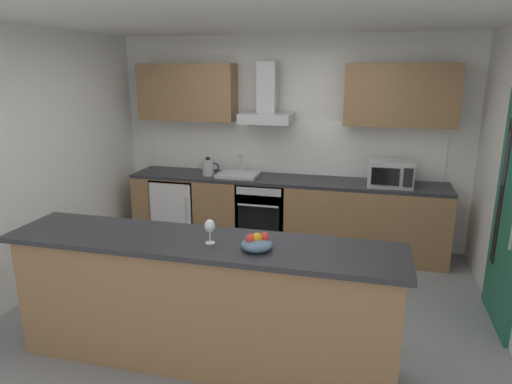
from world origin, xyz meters
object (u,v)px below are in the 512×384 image
Objects in this scene: sink at (238,174)px; fruit_bowl at (257,243)px; range_hood at (267,104)px; microwave at (390,173)px; refrigerator at (180,208)px; kettle at (208,167)px; oven at (264,212)px; wine_glass at (210,227)px.

sink is 2.65m from fruit_bowl.
microwave is at bearing -6.06° from range_hood.
microwave is 2.63m from fruit_bowl.
fruit_bowl reaches higher than refrigerator.
fruit_bowl is at bearing -70.76° from sink.
sink is 0.93m from range_hood.
refrigerator is 2.94× the size of kettle.
sink is 1.73× the size of kettle.
refrigerator is 1.70× the size of sink.
fruit_bowl is (0.54, -2.61, -0.74)m from range_hood.
range_hood reaches higher than oven.
kettle is 1.31× the size of fruit_bowl.
range_hood reaches higher than refrigerator.
kettle is 2.75m from fruit_bowl.
kettle is at bearing -179.85° from microwave.
range_hood is (1.14, 0.13, 1.36)m from refrigerator.
wine_glass is (0.19, -2.45, 0.67)m from oven.
oven is 1.11× the size of range_hood.
fruit_bowl is at bearing -62.96° from kettle.
sink is 2.81× the size of wine_glass.
oven is 2.77× the size of kettle.
microwave reaches higher than kettle.
fruit_bowl is at bearing -55.94° from refrigerator.
microwave is 1.66m from range_hood.
sink is 0.39m from kettle.
range_hood reaches higher than fruit_bowl.
wine_glass is at bearing -69.59° from kettle.
sink is at bearing -160.42° from range_hood.
refrigerator is 2.70m from microwave.
refrigerator is at bearing 118.43° from wine_glass.
refrigerator is (-1.14, -0.00, -0.03)m from oven.
sink reaches higher than fruit_bowl.
oven is 0.90m from kettle.
wine_glass is at bearing -61.57° from refrigerator.
oven is 0.94× the size of refrigerator.
sink is at bearing 109.24° from fruit_bowl.
refrigerator is at bearing 179.45° from microwave.
microwave is (1.48, -0.03, 0.59)m from oven.
range_hood reaches higher than wine_glass.
fruit_bowl is at bearing -78.37° from range_hood.
microwave is at bearing 68.98° from fruit_bowl.
wine_glass is (0.52, -2.47, 0.20)m from sink.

